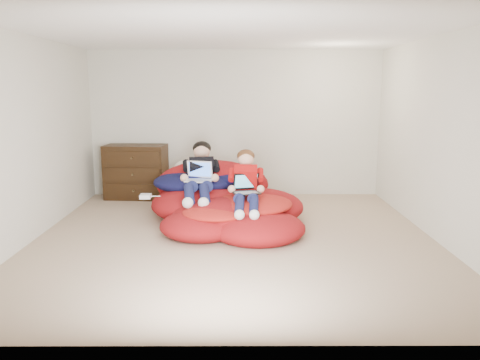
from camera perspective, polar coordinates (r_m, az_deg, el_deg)
The scene contains 9 objects.
room_shell at distance 5.87m, azimuth -0.70°, elevation -5.10°, with size 5.10×5.10×2.77m.
dresser at distance 8.17m, azimuth -12.54°, elevation 1.00°, with size 1.06×0.61×0.92m.
beanbag_pile at distance 6.58m, azimuth -1.98°, elevation -2.92°, with size 2.20×2.31×0.85m.
cream_pillow at distance 7.38m, azimuth -6.41°, elevation 1.40°, with size 0.44×0.28×0.28m, color beige.
older_boy at distance 6.74m, azimuth -4.88°, elevation 1.02°, with size 0.42×1.36×0.74m.
younger_boy at distance 6.20m, azimuth 0.75°, elevation -0.22°, with size 0.34×1.09×0.74m.
laptop_white at distance 6.61m, azimuth -4.97°, elevation 0.54°, with size 0.41×0.39×0.27m.
laptop_black at distance 6.16m, azimuth 0.76°, elevation -0.94°, with size 0.39×0.41×0.24m.
power_adapter at distance 6.46m, azimuth -11.44°, elevation -1.96°, with size 0.14×0.14×0.05m, color white.
Camera 1 is at (0.05, -5.63, 1.86)m, focal length 35.00 mm.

